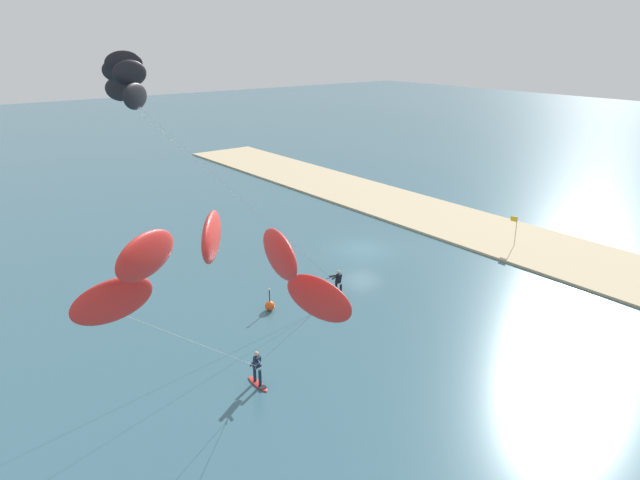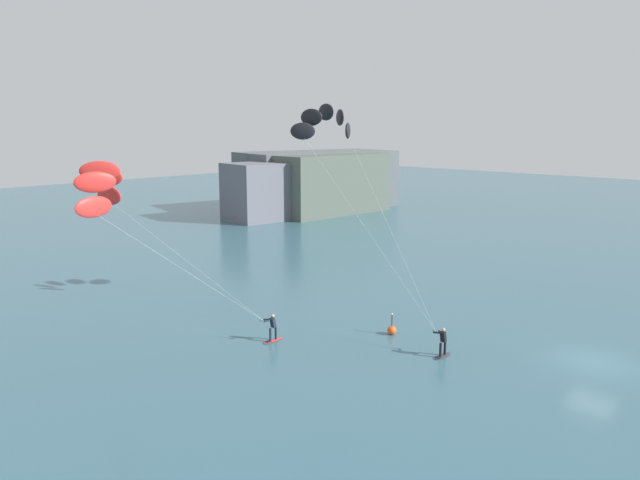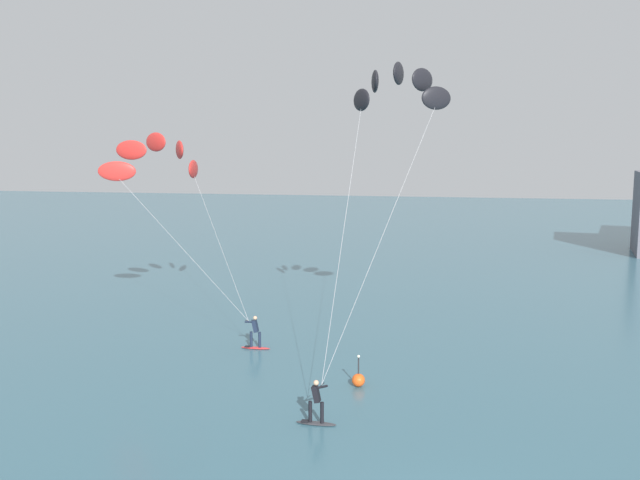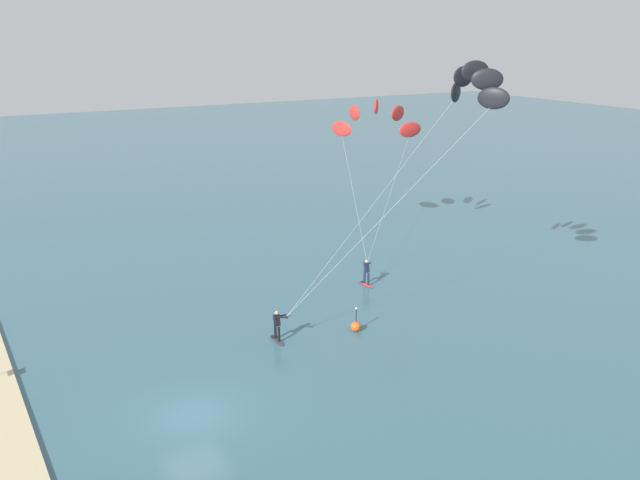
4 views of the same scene
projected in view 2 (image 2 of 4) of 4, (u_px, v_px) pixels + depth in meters
name	position (u px, v px, depth m)	size (l,w,h in m)	color
ground_plane	(594.00, 362.00, 33.40)	(240.00, 240.00, 0.00)	#386070
kitesurfer_nearshore	(107.00, 192.00, 33.31)	(10.79, 8.78, 10.85)	red
kitesurfer_mid_water	(330.00, 130.00, 40.09)	(5.30, 12.03, 14.12)	#333338
marker_buoy	(392.00, 330.00, 37.68)	(0.56, 0.56, 1.38)	#EA5119
distant_headland	(317.00, 184.00, 90.96)	(31.59, 17.72, 8.62)	#4C564C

